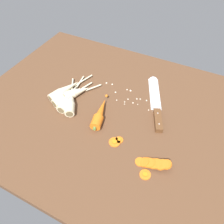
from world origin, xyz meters
The scene contains 13 objects.
ground_plane centered at (0.00, 0.00, -2.00)cm, with size 120.00×90.00×4.00cm, color brown.
chefs_knife centered at (13.28, 13.83, 0.65)cm, with size 16.83×33.21×4.18cm.
whole_carrot centered at (-3.69, -5.53, 2.10)cm, with size 7.49×19.10×4.20cm.
parsnip_front centered at (-21.36, -2.79, 1.98)cm, with size 8.86×20.60×4.00cm.
parsnip_mid_left centered at (-18.83, 1.35, 1.98)cm, with size 11.62×15.95×4.00cm.
parsnip_mid_right centered at (-24.49, -0.02, 1.98)cm, with size 9.47×23.58×4.00cm.
parsnip_back centered at (-18.39, -4.55, 1.98)cm, with size 13.71×21.22×4.00cm.
parsnip_outer centered at (-20.15, -3.25, 1.98)cm, with size 6.25×24.00×4.00cm.
carrot_slice_stack centered at (22.88, -16.50, 1.33)cm, with size 12.06×5.39×4.16cm.
carrot_slice_stray_near centered at (21.72, -20.97, 0.36)cm, with size 3.76×3.76×0.70cm.
carrot_slice_stray_mid centered at (8.15, -12.30, 0.36)cm, with size 3.03×3.03×0.70cm.
carrot_slice_stray_far centered at (7.02, -13.92, 0.36)cm, with size 4.26×4.26×0.70cm.
mince_crumbs centered at (-0.08, 11.83, 0.34)cm, with size 24.52×9.77×0.86cm.
Camera 1 is at (26.48, -55.09, 67.55)cm, focal length 34.93 mm.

